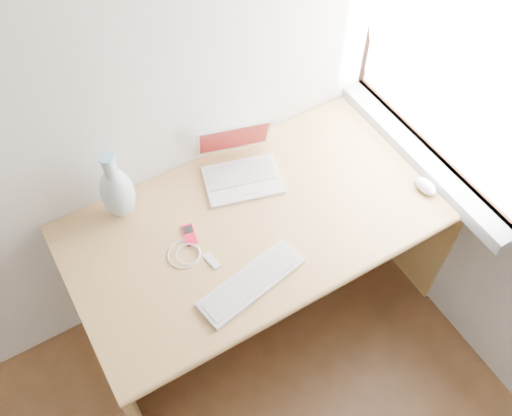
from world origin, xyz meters
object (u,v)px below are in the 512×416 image
desk (253,231)px  vase (117,191)px  laptop (237,167)px  external_keyboard (251,283)px

desk → vase: size_ratio=4.75×
laptop → external_keyboard: 0.48m
desk → vase: 0.60m
desk → external_keyboard: bearing=-121.4°
laptop → desk: bearing=-76.3°
external_keyboard → desk: bearing=48.3°
desk → vase: (-0.45, 0.18, 0.35)m
external_keyboard → vase: 0.57m
desk → laptop: laptop is taller
laptop → vase: (-0.45, 0.06, 0.08)m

